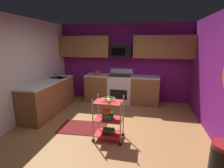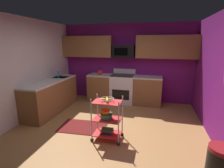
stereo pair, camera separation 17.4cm
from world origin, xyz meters
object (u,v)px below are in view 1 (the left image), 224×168
object	(u,v)px
rolling_cart	(109,119)
mixing_bowl_large	(108,116)
dish_soap_bottle	(55,75)
trash_can	(222,166)
kettle	(98,72)
mixing_bowl_small	(107,112)
book_stack	(109,131)
microwave	(121,51)
fruit_bowl	(108,99)
oven_range	(120,88)

from	to	relation	value
rolling_cart	mixing_bowl_large	xyz separation A→B (m)	(-0.02, -0.00, 0.07)
dish_soap_bottle	trash_can	bearing A→B (deg)	-31.94
kettle	trash_can	distance (m)	4.26
mixing_bowl_large	mixing_bowl_small	size ratio (longest dim) A/B	1.38
mixing_bowl_large	trash_can	size ratio (longest dim) A/B	0.38
book_stack	dish_soap_bottle	world-z (taller)	dish_soap_bottle
microwave	mixing_bowl_small	distance (m)	2.71
rolling_cart	kettle	world-z (taller)	kettle
dish_soap_bottle	trash_can	world-z (taller)	dish_soap_bottle
dish_soap_bottle	microwave	bearing A→B (deg)	25.87
microwave	fruit_bowl	distance (m)	2.60
mixing_bowl_small	dish_soap_bottle	distance (m)	2.58
mixing_bowl_large	kettle	bearing A→B (deg)	111.26
microwave	dish_soap_bottle	bearing A→B (deg)	-154.13
book_stack	dish_soap_bottle	size ratio (longest dim) A/B	1.28
fruit_bowl	kettle	xyz separation A→B (m)	(-0.93, 2.35, 0.12)
mixing_bowl_large	mixing_bowl_small	xyz separation A→B (m)	(-0.02, -0.02, 0.10)
microwave	fruit_bowl	xyz separation A→B (m)	(0.15, -2.46, -0.82)
microwave	mixing_bowl_large	bearing A→B (deg)	-86.93
microwave	mixing_bowl_small	bearing A→B (deg)	-87.33
rolling_cart	fruit_bowl	bearing A→B (deg)	-104.04
rolling_cart	dish_soap_bottle	bearing A→B (deg)	143.03
rolling_cart	mixing_bowl_small	xyz separation A→B (m)	(-0.03, -0.02, 0.17)
rolling_cart	kettle	bearing A→B (deg)	111.62
rolling_cart	fruit_bowl	world-z (taller)	rolling_cart
microwave	book_stack	size ratio (longest dim) A/B	2.74
microwave	mixing_bowl_large	xyz separation A→B (m)	(0.13, -2.46, -1.18)
microwave	rolling_cart	xyz separation A→B (m)	(0.15, -2.46, -1.25)
book_stack	mixing_bowl_large	bearing A→B (deg)	180.00
mixing_bowl_large	book_stack	size ratio (longest dim) A/B	0.99
mixing_bowl_small	fruit_bowl	bearing A→B (deg)	27.08
fruit_bowl	kettle	world-z (taller)	kettle
kettle	microwave	bearing A→B (deg)	7.88
microwave	mixing_bowl_large	distance (m)	2.73
rolling_cart	dish_soap_bottle	world-z (taller)	dish_soap_bottle
book_stack	dish_soap_bottle	xyz separation A→B (m)	(-2.05, 1.54, 0.84)
oven_range	trash_can	world-z (taller)	oven_range
microwave	rolling_cart	distance (m)	2.76
oven_range	dish_soap_bottle	xyz separation A→B (m)	(-1.90, -0.82, 0.54)
rolling_cart	book_stack	distance (m)	0.27
book_stack	rolling_cart	bearing A→B (deg)	90.00
rolling_cart	microwave	bearing A→B (deg)	93.46
kettle	book_stack	bearing A→B (deg)	-68.38
oven_range	mixing_bowl_small	world-z (taller)	oven_range
microwave	trash_can	size ratio (longest dim) A/B	1.06
dish_soap_bottle	fruit_bowl	bearing A→B (deg)	-36.97
fruit_bowl	mixing_bowl_large	distance (m)	0.36
mixing_bowl_small	book_stack	size ratio (longest dim) A/B	0.71
oven_range	rolling_cart	size ratio (longest dim) A/B	1.20
microwave	rolling_cart	world-z (taller)	microwave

